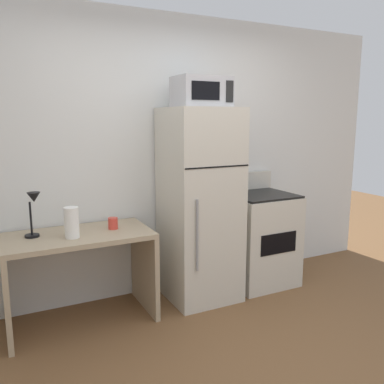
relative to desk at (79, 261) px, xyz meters
name	(u,v)px	position (x,y,z in m)	size (l,w,h in m)	color
ground_plane	(269,379)	(0.91, -1.32, -0.52)	(12.00, 12.00, 0.00)	brown
wall_back_white	(164,156)	(0.91, 0.38, 0.78)	(5.00, 0.10, 2.60)	silver
desk	(79,261)	(0.00, 0.00, 0.00)	(1.15, 0.62, 0.75)	tan
desk_lamp	(33,207)	(-0.31, 0.05, 0.47)	(0.14, 0.12, 0.35)	black
coffee_mug	(113,223)	(0.29, 0.01, 0.27)	(0.08, 0.08, 0.10)	#D83F33
paper_towel_roll	(72,223)	(-0.06, -0.09, 0.35)	(0.11, 0.11, 0.24)	white
refrigerator	(200,205)	(1.10, -0.01, 0.35)	(0.62, 0.65, 1.75)	beige
microwave	(201,92)	(1.10, -0.03, 1.36)	(0.46, 0.35, 0.26)	#B7B7BC
oven_range	(259,238)	(1.79, 0.01, -0.06)	(0.64, 0.61, 1.10)	beige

